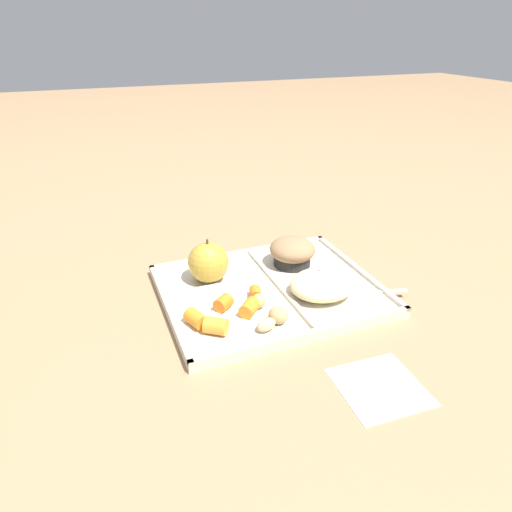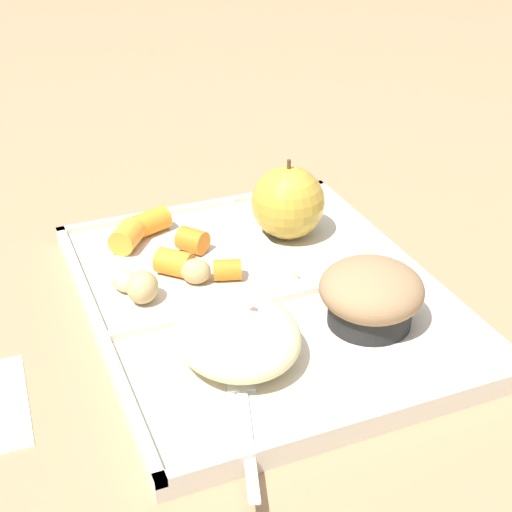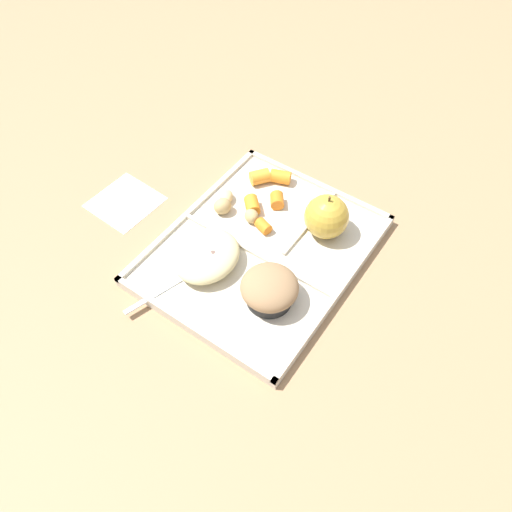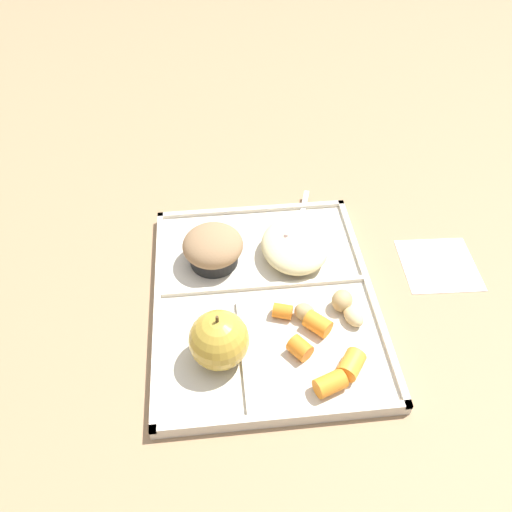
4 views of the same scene
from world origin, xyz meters
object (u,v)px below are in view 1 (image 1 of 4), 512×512
Objects in this scene: lunch_tray at (270,291)px; plastic_fork at (354,293)px; green_apple at (208,262)px; bran_muffin at (292,252)px.

lunch_tray is 0.14m from plastic_fork.
lunch_tray is 0.12m from green_apple.
bran_muffin reaches higher than lunch_tray.
bran_muffin is at bearing 0.00° from green_apple.
plastic_fork is (0.12, -0.07, 0.01)m from lunch_tray.
green_apple is 0.95× the size of bran_muffin.
bran_muffin is 0.54× the size of plastic_fork.
green_apple is 0.52× the size of plastic_fork.
green_apple is at bearing 144.06° from lunch_tray.
bran_muffin is at bearing 111.57° from plastic_fork.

